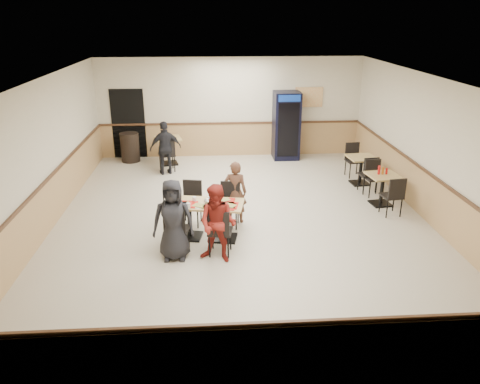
{
  "coord_description": "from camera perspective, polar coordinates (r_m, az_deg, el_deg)",
  "views": [
    {
      "loc": [
        -0.65,
        -9.19,
        4.22
      ],
      "look_at": [
        -0.07,
        -0.5,
        0.86
      ],
      "focal_mm": 35.0,
      "sensor_mm": 36.0,
      "label": 1
    }
  ],
  "objects": [
    {
      "name": "ground",
      "position": [
        10.13,
        0.21,
        -3.53
      ],
      "size": [
        10.0,
        10.0,
        0.0
      ],
      "primitive_type": "plane",
      "color": "beige",
      "rests_on": "ground"
    },
    {
      "name": "room_shell",
      "position": [
        12.52,
        7.54,
        3.99
      ],
      "size": [
        10.0,
        10.0,
        10.0
      ],
      "color": "silver",
      "rests_on": "ground"
    },
    {
      "name": "main_table",
      "position": [
        9.2,
        -4.04,
        -2.81
      ],
      "size": [
        1.51,
        0.94,
        0.75
      ],
      "rotation": [
        0.0,
        0.0,
        -0.18
      ],
      "color": "black",
      "rests_on": "ground"
    },
    {
      "name": "main_chairs",
      "position": [
        9.21,
        -4.34,
        -2.93
      ],
      "size": [
        1.52,
        1.84,
        0.95
      ],
      "rotation": [
        0.0,
        0.0,
        -0.18
      ],
      "color": "black",
      "rests_on": "ground"
    },
    {
      "name": "diner_woman_left",
      "position": [
        8.43,
        -8.15,
        -3.41
      ],
      "size": [
        0.75,
        0.5,
        1.51
      ],
      "primitive_type": "imported",
      "rotation": [
        0.0,
        0.0,
        -0.02
      ],
      "color": "black",
      "rests_on": "ground"
    },
    {
      "name": "diner_woman_right",
      "position": [
        8.28,
        -2.73,
        -3.9
      ],
      "size": [
        0.86,
        0.77,
        1.45
      ],
      "primitive_type": "imported",
      "rotation": [
        0.0,
        0.0,
        -0.38
      ],
      "color": "maroon",
      "rests_on": "ground"
    },
    {
      "name": "diner_man_opposite",
      "position": [
        9.84,
        -0.59,
        -0.01
      ],
      "size": [
        0.54,
        0.4,
        1.35
      ],
      "primitive_type": "imported",
      "rotation": [
        0.0,
        0.0,
        2.98
      ],
      "color": "#503122",
      "rests_on": "ground"
    },
    {
      "name": "lone_diner",
      "position": [
        13.02,
        -9.07,
        5.32
      ],
      "size": [
        0.93,
        0.59,
        1.48
      ],
      "primitive_type": "imported",
      "rotation": [
        0.0,
        0.0,
        3.43
      ],
      "color": "black",
      "rests_on": "ground"
    },
    {
      "name": "tabletop_clutter",
      "position": [
        9.02,
        -3.99,
        -1.4
      ],
      "size": [
        1.29,
        0.68,
        0.12
      ],
      "rotation": [
        0.0,
        0.0,
        -0.18
      ],
      "color": "red",
      "rests_on": "main_table"
    },
    {
      "name": "side_table_near",
      "position": [
        11.3,
        16.97,
        0.85
      ],
      "size": [
        0.77,
        0.77,
        0.73
      ],
      "rotation": [
        0.0,
        0.0,
        0.13
      ],
      "color": "black",
      "rests_on": "ground"
    },
    {
      "name": "side_table_near_chair_south",
      "position": [
        10.79,
        18.0,
        -0.35
      ],
      "size": [
        0.48,
        0.48,
        0.93
      ],
      "primitive_type": null,
      "rotation": [
        0.0,
        0.0,
        3.27
      ],
      "color": "black",
      "rests_on": "ground"
    },
    {
      "name": "side_table_near_chair_north",
      "position": [
        11.82,
        16.01,
        1.72
      ],
      "size": [
        0.48,
        0.48,
        0.93
      ],
      "primitive_type": null,
      "rotation": [
        0.0,
        0.0,
        0.13
      ],
      "color": "black",
      "rests_on": "ground"
    },
    {
      "name": "side_table_far",
      "position": [
        12.54,
        14.54,
        3.1
      ],
      "size": [
        0.75,
        0.75,
        0.74
      ],
      "rotation": [
        0.0,
        0.0,
        0.1
      ],
      "color": "black",
      "rests_on": "ground"
    },
    {
      "name": "side_table_far_chair_south",
      "position": [
        12.02,
        15.36,
        2.12
      ],
      "size": [
        0.47,
        0.47,
        0.93
      ],
      "primitive_type": null,
      "rotation": [
        0.0,
        0.0,
        3.24
      ],
      "color": "black",
      "rests_on": "ground"
    },
    {
      "name": "side_table_far_chair_north",
      "position": [
        13.08,
        13.75,
        3.8
      ],
      "size": [
        0.47,
        0.47,
        0.93
      ],
      "primitive_type": null,
      "rotation": [
        0.0,
        0.0,
        0.1
      ],
      "color": "black",
      "rests_on": "ground"
    },
    {
      "name": "condiment_caddy",
      "position": [
        11.22,
        16.92,
        2.53
      ],
      "size": [
        0.23,
        0.06,
        0.2
      ],
      "color": "#B60F0D",
      "rests_on": "side_table_near"
    },
    {
      "name": "back_table",
      "position": [
        13.94,
        -8.72,
        5.48
      ],
      "size": [
        0.88,
        0.88,
        0.79
      ],
      "rotation": [
        0.0,
        0.0,
        0.22
      ],
      "color": "black",
      "rests_on": "ground"
    },
    {
      "name": "back_table_chair_lone",
      "position": [
        13.34,
        -8.92,
        4.64
      ],
      "size": [
        0.55,
        0.55,
        1.0
      ],
      "primitive_type": null,
      "rotation": [
        0.0,
        0.0,
        3.36
      ],
      "color": "black",
      "rests_on": "ground"
    },
    {
      "name": "pepsi_cooler",
      "position": [
        14.33,
        5.65,
        8.07
      ],
      "size": [
        0.78,
        0.79,
        2.03
      ],
      "rotation": [
        0.0,
        0.0,
        0.01
      ],
      "color": "black",
      "rests_on": "ground"
    },
    {
      "name": "trash_bin",
      "position": [
        14.45,
        -13.26,
        5.33
      ],
      "size": [
        0.55,
        0.55,
        0.87
      ],
      "primitive_type": "cylinder",
      "color": "black",
      "rests_on": "ground"
    }
  ]
}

